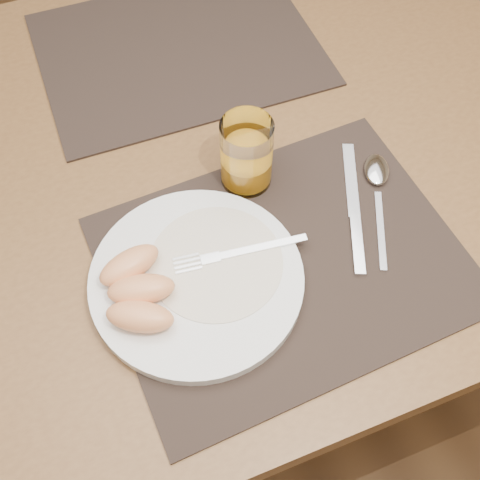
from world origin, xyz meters
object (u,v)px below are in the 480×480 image
(fork, at_px, (229,255))
(plate, at_px, (197,280))
(table, at_px, (213,182))
(knife, at_px, (355,217))
(juice_glass, at_px, (246,157))
(placemat_near, at_px, (284,262))
(spoon, at_px, (377,178))
(placemat_far, at_px, (178,49))

(fork, bearing_deg, plate, -164.43)
(table, height_order, knife, knife)
(juice_glass, bearing_deg, knife, -46.34)
(placemat_near, height_order, knife, knife)
(placemat_near, xyz_separation_m, juice_glass, (0.00, 0.14, 0.05))
(table, height_order, spoon, spoon)
(knife, relative_size, juice_glass, 1.94)
(placemat_far, distance_m, spoon, 0.41)
(spoon, bearing_deg, placemat_far, 115.20)
(placemat_far, bearing_deg, spoon, -64.80)
(table, distance_m, fork, 0.23)
(table, height_order, placemat_near, placemat_near)
(placemat_near, distance_m, spoon, 0.19)
(plate, distance_m, spoon, 0.30)
(placemat_far, height_order, fork, fork)
(plate, bearing_deg, placemat_far, 74.66)
(table, bearing_deg, juice_glass, -70.94)
(table, bearing_deg, plate, -114.33)
(fork, relative_size, juice_glass, 1.63)
(plate, distance_m, fork, 0.05)
(plate, bearing_deg, spoon, 11.82)
(placemat_far, xyz_separation_m, knife, (0.11, -0.41, 0.00))
(placemat_far, bearing_deg, fork, -99.37)
(juice_glass, bearing_deg, table, 109.06)
(placemat_far, height_order, knife, knife)
(fork, bearing_deg, juice_glass, 59.02)
(table, xyz_separation_m, fork, (-0.04, -0.19, 0.11))
(placemat_near, bearing_deg, knife, 13.28)
(knife, distance_m, juice_glass, 0.17)
(plate, xyz_separation_m, spoon, (0.29, 0.06, -0.00))
(fork, height_order, spoon, fork)
(spoon, bearing_deg, fork, -168.95)
(table, distance_m, placemat_far, 0.24)
(knife, relative_size, spoon, 1.14)
(table, xyz_separation_m, placemat_far, (0.02, 0.22, 0.09))
(fork, distance_m, juice_glass, 0.14)
(plate, distance_m, knife, 0.23)
(table, height_order, fork, fork)
(placemat_near, height_order, spoon, spoon)
(plate, bearing_deg, juice_glass, 47.71)
(spoon, height_order, juice_glass, juice_glass)
(table, relative_size, fork, 7.99)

